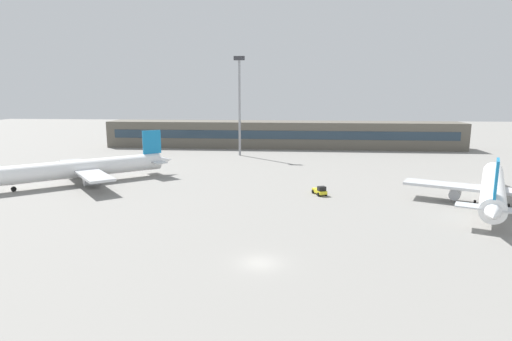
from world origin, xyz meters
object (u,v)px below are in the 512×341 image
airplane_mid (78,169)px  baggage_tug_yellow (320,191)px  airplane_near (493,187)px  floodlight_tower_west (239,100)px

airplane_mid → baggage_tug_yellow: size_ratio=8.75×
airplane_near → baggage_tug_yellow: (-28.90, 4.27, -2.27)m
airplane_near → floodlight_tower_west: bearing=133.8°
airplane_mid → floodlight_tower_west: 53.22m
baggage_tug_yellow → floodlight_tower_west: (-21.19, 47.91, 15.97)m
floodlight_tower_west → baggage_tug_yellow: bearing=-66.1°
baggage_tug_yellow → airplane_near: bearing=-8.4°
baggage_tug_yellow → floodlight_tower_west: floodlight_tower_west is taller
airplane_mid → baggage_tug_yellow: (49.97, -5.26, -2.37)m
baggage_tug_yellow → floodlight_tower_west: size_ratio=0.13×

